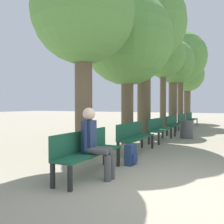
{
  "coord_description": "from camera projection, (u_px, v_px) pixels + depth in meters",
  "views": [
    {
      "loc": [
        0.8,
        -3.91,
        1.35
      ],
      "look_at": [
        -2.88,
        3.52,
        1.12
      ],
      "focal_mm": 40.0,
      "sensor_mm": 36.0,
      "label": 1
    }
  ],
  "objects": [
    {
      "name": "tree_row_5",
      "position": [
        181.0,
        58.0,
        17.24
      ],
      "size": [
        3.55,
        3.55,
        6.43
      ],
      "color": "brown",
      "rests_on": "ground_plane"
    },
    {
      "name": "tree_row_1",
      "position": [
        127.0,
        41.0,
        8.77
      ],
      "size": [
        3.2,
        3.2,
        5.25
      ],
      "color": "brown",
      "rests_on": "ground_plane"
    },
    {
      "name": "bench_row_1",
      "position": [
        134.0,
        135.0,
        7.04
      ],
      "size": [
        0.43,
        1.88,
        0.85
      ],
      "color": "#195138",
      "rests_on": "ground_plane"
    },
    {
      "name": "bench_row_5",
      "position": [
        191.0,
        118.0,
        16.03
      ],
      "size": [
        0.43,
        1.88,
        0.85
      ],
      "color": "#195138",
      "rests_on": "ground_plane"
    },
    {
      "name": "tree_row_4",
      "position": [
        173.0,
        64.0,
        15.17
      ],
      "size": [
        2.59,
        2.59,
        5.27
      ],
      "color": "brown",
      "rests_on": "ground_plane"
    },
    {
      "name": "tree_row_3",
      "position": [
        163.0,
        57.0,
        13.11
      ],
      "size": [
        2.3,
        2.3,
        5.1
      ],
      "color": "brown",
      "rests_on": "ground_plane"
    },
    {
      "name": "bench_row_3",
      "position": [
        174.0,
        123.0,
        11.53
      ],
      "size": [
        0.43,
        1.88,
        0.85
      ],
      "color": "#195138",
      "rests_on": "ground_plane"
    },
    {
      "name": "backpack",
      "position": [
        131.0,
        155.0,
        5.62
      ],
      "size": [
        0.21,
        0.35,
        0.46
      ],
      "color": "navy",
      "rests_on": "ground_plane"
    },
    {
      "name": "bench_row_4",
      "position": [
        184.0,
        120.0,
        13.78
      ],
      "size": [
        0.43,
        1.88,
        0.85
      ],
      "color": "#195138",
      "rests_on": "ground_plane"
    },
    {
      "name": "bench_row_0",
      "position": [
        87.0,
        149.0,
        4.79
      ],
      "size": [
        0.43,
        1.88,
        0.85
      ],
      "color": "#195138",
      "rests_on": "ground_plane"
    },
    {
      "name": "tree_row_0",
      "position": [
        83.0,
        15.0,
        6.23
      ],
      "size": [
        2.6,
        2.6,
        4.98
      ],
      "color": "brown",
      "rests_on": "ground_plane"
    },
    {
      "name": "person_seated",
      "position": [
        94.0,
        141.0,
        4.61
      ],
      "size": [
        0.61,
        0.35,
        1.3
      ],
      "color": "#4C4C4C",
      "rests_on": "ground_plane"
    },
    {
      "name": "tree_row_6",
      "position": [
        187.0,
        76.0,
        19.72
      ],
      "size": [
        2.6,
        2.6,
        5.03
      ],
      "color": "brown",
      "rests_on": "ground_plane"
    },
    {
      "name": "trash_bin",
      "position": [
        187.0,
        129.0,
        10.1
      ],
      "size": [
        0.52,
        0.52,
        0.72
      ],
      "color": "#4C4C51",
      "rests_on": "ground_plane"
    },
    {
      "name": "tree_row_2",
      "position": [
        144.0,
        25.0,
        10.35
      ],
      "size": [
        3.47,
        3.47,
        6.49
      ],
      "color": "brown",
      "rests_on": "ground_plane"
    },
    {
      "name": "ground_plane",
      "position": [
        177.0,
        191.0,
        3.9
      ],
      "size": [
        80.0,
        80.0,
        0.0
      ],
      "primitive_type": "plane",
      "color": "gray"
    },
    {
      "name": "bench_row_2",
      "position": [
        159.0,
        128.0,
        9.29
      ],
      "size": [
        0.43,
        1.88,
        0.85
      ],
      "color": "#195138",
      "rests_on": "ground_plane"
    }
  ]
}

